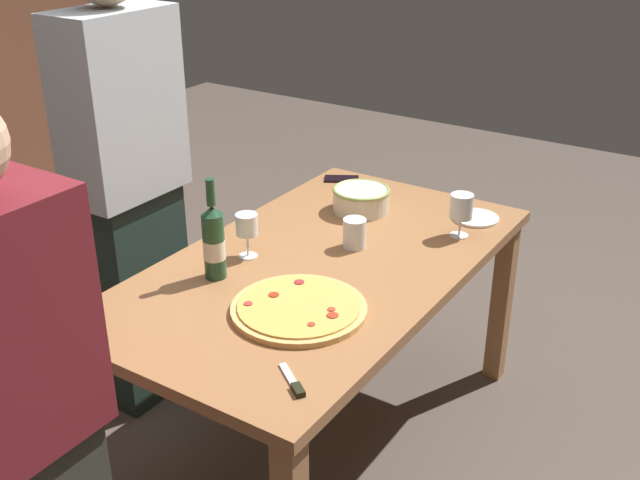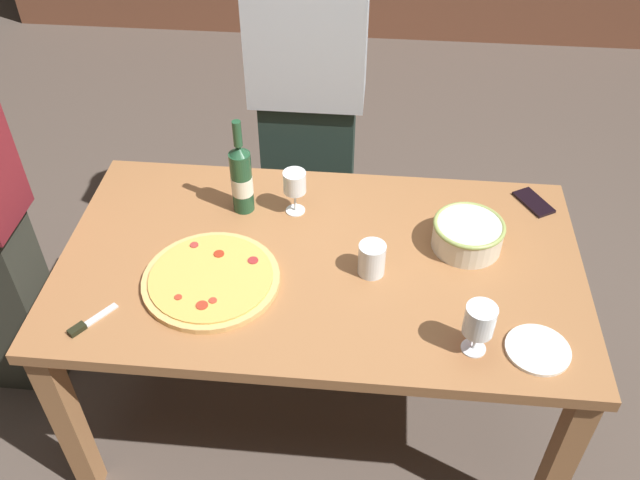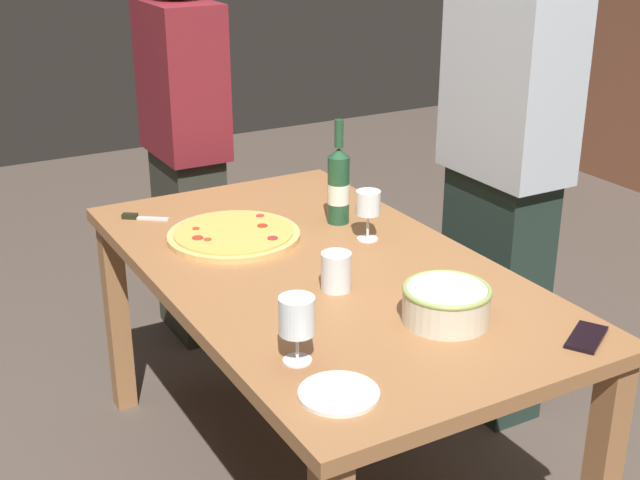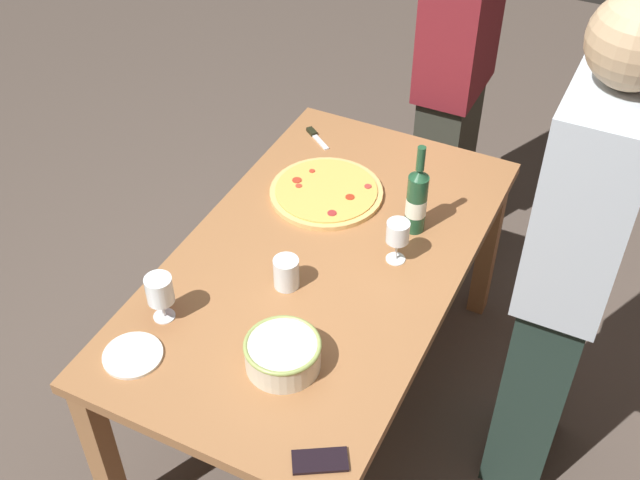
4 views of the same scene
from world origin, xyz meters
The scene contains 13 objects.
ground_plane centered at (0.00, 0.00, 0.00)m, with size 8.00×8.00×0.00m, color brown.
dining_table centered at (0.00, 0.00, 0.66)m, with size 1.60×0.90×0.75m.
pizza centered at (-0.31, -0.13, 0.76)m, with size 0.41×0.41×0.03m.
serving_bowl centered at (0.45, 0.10, 0.80)m, with size 0.22×0.22×0.09m.
wine_bottle centered at (-0.27, 0.22, 0.88)m, with size 0.07×0.07×0.34m.
wine_glass_near_pizza centered at (0.44, -0.31, 0.86)m, with size 0.08×0.08×0.16m.
wine_glass_by_bottle centered at (-0.10, 0.22, 0.86)m, with size 0.07×0.07×0.16m.
cup_amber centered at (0.16, -0.04, 0.80)m, with size 0.08×0.08×0.10m, color white.
side_plate centered at (0.61, -0.30, 0.76)m, with size 0.17×0.17×0.01m, color white.
cell_phone centered at (0.69, 0.34, 0.76)m, with size 0.07×0.14×0.01m, color black.
pizza_knife centered at (-0.62, -0.33, 0.76)m, with size 0.11×0.14×0.02m.
person_host centered at (-0.12, 0.76, 0.90)m, with size 0.43×0.24×1.77m.
person_guest_left centered at (-1.17, 0.05, 0.80)m, with size 0.39×0.24×1.58m.
Camera 1 is at (-1.92, -1.25, 1.92)m, focal length 43.05 mm.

